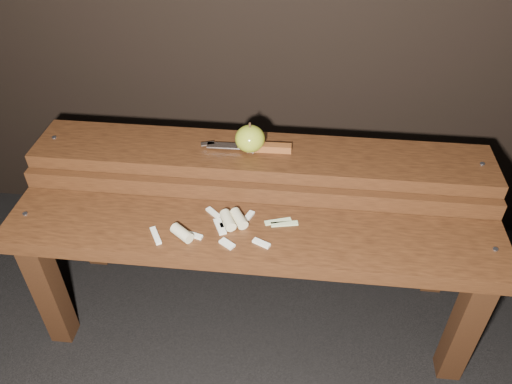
# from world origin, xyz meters

# --- Properties ---
(ground) EXTENTS (60.00, 60.00, 0.00)m
(ground) POSITION_xyz_m (0.00, 0.00, 0.00)
(ground) COLOR black
(bench_front_tier) EXTENTS (1.20, 0.20, 0.42)m
(bench_front_tier) POSITION_xyz_m (0.00, -0.06, 0.35)
(bench_front_tier) COLOR black
(bench_front_tier) RESTS_ON ground
(bench_rear_tier) EXTENTS (1.20, 0.21, 0.50)m
(bench_rear_tier) POSITION_xyz_m (0.00, 0.17, 0.41)
(bench_rear_tier) COLOR black
(bench_rear_tier) RESTS_ON ground
(apple) EXTENTS (0.08, 0.08, 0.08)m
(apple) POSITION_xyz_m (-0.03, 0.17, 0.53)
(apple) COLOR olive
(apple) RESTS_ON bench_rear_tier
(knife) EXTENTS (0.24, 0.03, 0.02)m
(knife) POSITION_xyz_m (0.00, 0.17, 0.51)
(knife) COLOR brown
(knife) RESTS_ON bench_rear_tier
(apple_scraps) EXTENTS (0.35, 0.14, 0.03)m
(apple_scraps) POSITION_xyz_m (-0.08, -0.05, 0.43)
(apple_scraps) COLOR beige
(apple_scraps) RESTS_ON bench_front_tier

